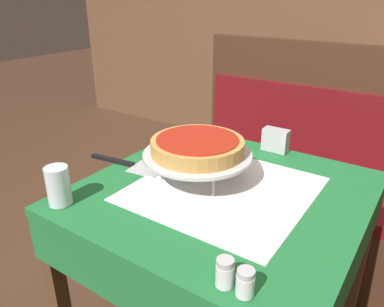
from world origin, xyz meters
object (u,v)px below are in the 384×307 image
(booth_bench, at_px, (333,207))
(pizza_server, at_px, (130,164))
(pepper_shaker, at_px, (245,283))
(dining_table_front, at_px, (222,217))
(water_glass_near, at_px, (58,186))
(deep_dish_pizza, at_px, (197,146))
(napkin_holder, at_px, (276,140))
(salt_shaker, at_px, (225,273))
(pizza_pan_stand, at_px, (197,156))

(booth_bench, relative_size, pizza_server, 5.30)
(pizza_server, height_order, pepper_shaker, pepper_shaker)
(dining_table_front, relative_size, pepper_shaker, 13.53)
(dining_table_front, distance_m, water_glass_near, 0.53)
(pizza_server, relative_size, pepper_shaker, 4.87)
(deep_dish_pizza, xyz_separation_m, napkin_holder, (0.12, 0.38, -0.08))
(water_glass_near, height_order, salt_shaker, water_glass_near)
(deep_dish_pizza, bearing_deg, dining_table_front, 0.54)
(dining_table_front, height_order, napkin_holder, napkin_holder)
(deep_dish_pizza, distance_m, pizza_server, 0.30)
(booth_bench, bearing_deg, pizza_pan_stand, -109.27)
(pizza_pan_stand, xyz_separation_m, napkin_holder, (0.12, 0.38, -0.04))
(booth_bench, height_order, salt_shaker, booth_bench)
(deep_dish_pizza, distance_m, water_glass_near, 0.44)
(dining_table_front, xyz_separation_m, napkin_holder, (0.02, 0.38, 0.15))
(booth_bench, distance_m, napkin_holder, 0.67)
(pizza_server, distance_m, water_glass_near, 0.32)
(booth_bench, bearing_deg, napkin_holder, -111.39)
(pizza_pan_stand, bearing_deg, salt_shaker, -49.52)
(dining_table_front, xyz_separation_m, booth_bench, (0.19, 0.83, -0.32))
(dining_table_front, relative_size, booth_bench, 0.52)
(deep_dish_pizza, xyz_separation_m, water_glass_near, (-0.26, -0.35, -0.07))
(pizza_server, height_order, water_glass_near, water_glass_near)
(deep_dish_pizza, relative_size, salt_shaker, 4.43)
(pizza_pan_stand, bearing_deg, napkin_holder, 73.24)
(deep_dish_pizza, relative_size, water_glass_near, 2.53)
(dining_table_front, distance_m, salt_shaker, 0.45)
(pizza_server, height_order, napkin_holder, napkin_holder)
(pizza_pan_stand, bearing_deg, pepper_shaker, -45.43)
(dining_table_front, relative_size, pizza_server, 2.78)
(pepper_shaker, bearing_deg, booth_bench, 93.62)
(water_glass_near, xyz_separation_m, salt_shaker, (0.57, -0.02, -0.03))
(booth_bench, distance_m, pizza_pan_stand, 1.02)
(pepper_shaker, bearing_deg, pizza_pan_stand, 134.57)
(dining_table_front, bearing_deg, pizza_pan_stand, -179.46)
(pizza_pan_stand, distance_m, pizza_server, 0.28)
(deep_dish_pizza, distance_m, napkin_holder, 0.41)
(pizza_pan_stand, distance_m, deep_dish_pizza, 0.04)
(booth_bench, bearing_deg, dining_table_front, -102.90)
(water_glass_near, relative_size, salt_shaker, 1.75)
(dining_table_front, height_order, salt_shaker, salt_shaker)
(pizza_pan_stand, xyz_separation_m, pepper_shaker, (0.36, -0.37, -0.06))
(pepper_shaker, relative_size, napkin_holder, 0.63)
(pizza_server, bearing_deg, deep_dish_pizza, 8.72)
(napkin_holder, bearing_deg, pizza_pan_stand, -106.76)
(salt_shaker, bearing_deg, pepper_shaker, -0.00)
(dining_table_front, bearing_deg, salt_shaker, -59.78)
(deep_dish_pizza, bearing_deg, booth_bench, 70.73)
(booth_bench, relative_size, water_glass_near, 13.71)
(water_glass_near, bearing_deg, pizza_pan_stand, 53.87)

